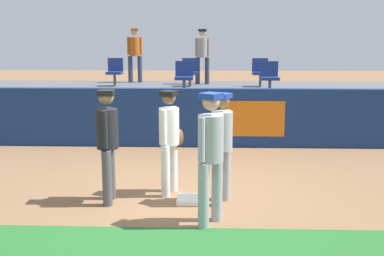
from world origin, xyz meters
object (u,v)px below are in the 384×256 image
seat_back_center (190,70)px  seat_back_right (260,71)px  player_runner_visitor (211,150)px  seat_front_right (270,75)px  seat_back_left (115,70)px  spectator_capped (135,51)px  first_base (190,200)px  seat_front_center (184,75)px  player_fielder_home (170,135)px  player_umpire (107,138)px  player_coach_visitor (222,140)px  spectator_hooded (202,52)px

seat_back_center → seat_back_right: bearing=-0.0°
player_runner_visitor → seat_front_right: 6.41m
seat_back_left → spectator_capped: (0.43, 1.17, 0.54)m
seat_back_right → seat_back_center: bearing=180.0°
first_base → spectator_capped: 8.82m
first_base → spectator_capped: (-2.12, 8.30, 2.08)m
seat_back_left → seat_front_center: (2.20, -1.80, 0.00)m
seat_back_left → seat_front_center: 2.84m
player_fielder_home → player_runner_visitor: bearing=47.2°
seat_front_center → player_runner_visitor: bearing=-83.8°
player_umpire → seat_front_right: size_ratio=2.11×
seat_front_center → seat_back_right: 2.84m
player_umpire → seat_back_left: 7.30m
player_coach_visitor → seat_front_center: size_ratio=2.06×
player_coach_visitor → spectator_hooded: (-0.40, 7.81, 1.09)m
seat_front_center → seat_back_right: size_ratio=1.00×
seat_front_right → spectator_hooded: spectator_hooded is taller
spectator_hooded → first_base: bearing=98.7°
player_runner_visitor → seat_back_center: bearing=-141.0°
player_umpire → spectator_hooded: size_ratio=1.04×
player_umpire → seat_back_left: (-1.29, 7.16, 0.55)m
seat_back_left → player_umpire: bearing=-79.8°
seat_back_left → seat_front_right: 4.79m
first_base → player_umpire: 1.61m
player_fielder_home → spectator_hooded: spectator_hooded is taller
player_coach_visitor → seat_back_left: seat_back_left is taller
first_base → player_umpire: size_ratio=0.23×
player_umpire → seat_back_left: seat_back_left is taller
spectator_hooded → player_umpire: bearing=89.6°
seat_back_center → spectator_hooded: 0.93m
player_fielder_home → spectator_capped: size_ratio=0.99×
player_coach_visitor → seat_back_center: bearing=-143.8°
seat_back_right → spectator_hooded: size_ratio=0.49×
player_coach_visitor → seat_back_right: 7.28m
first_base → seat_back_right: size_ratio=0.48×
player_umpire → seat_front_center: 5.47m
player_coach_visitor → seat_front_right: 5.54m
player_coach_visitor → player_runner_visitor: bearing=18.6°
player_coach_visitor → spectator_capped: size_ratio=0.99×
player_umpire → seat_back_right: (3.10, 7.16, 0.55)m
seat_back_left → spectator_capped: bearing=69.7°
seat_back_left → spectator_hooded: spectator_hooded is taller
seat_back_center → spectator_capped: spectator_capped is taller
seat_back_right → player_fielder_home: bearing=-108.0°
spectator_capped → seat_back_right: bearing=155.6°
player_coach_visitor → seat_front_right: seat_front_right is taller
first_base → player_fielder_home: player_fielder_home is taller
seat_back_center → spectator_capped: 2.25m
first_base → seat_back_center: size_ratio=0.48×
seat_back_center → seat_back_right: (2.11, -0.00, -0.00)m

